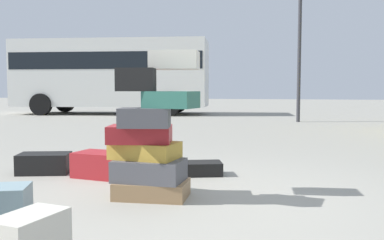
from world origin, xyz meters
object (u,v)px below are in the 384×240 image
at_px(suitcase_black_white_trunk, 191,169).
at_px(suitcase_maroon_left_side, 104,165).
at_px(suitcase_tower, 151,140).
at_px(suitcase_black_foreground_far, 44,163).
at_px(parked_bus, 112,72).

bearing_deg(suitcase_black_white_trunk, suitcase_maroon_left_side, -177.93).
height_order(suitcase_tower, suitcase_maroon_left_side, suitcase_tower).
distance_m(suitcase_maroon_left_side, suitcase_black_white_trunk, 1.11).
distance_m(suitcase_black_foreground_far, parked_bus, 13.15).
xyz_separation_m(suitcase_maroon_left_side, suitcase_black_foreground_far, (-0.87, 0.07, -0.03)).
bearing_deg(suitcase_maroon_left_side, suitcase_tower, -33.02).
bearing_deg(suitcase_black_white_trunk, suitcase_tower, -114.84).
xyz_separation_m(suitcase_tower, suitcase_maroon_left_side, (-0.89, 0.82, -0.44)).
distance_m(suitcase_tower, suitcase_black_white_trunk, 1.30).
bearing_deg(suitcase_tower, suitcase_black_foreground_far, 153.13).
height_order(suitcase_black_white_trunk, parked_bus, parked_bus).
height_order(suitcase_tower, suitcase_black_white_trunk, suitcase_tower).
height_order(suitcase_tower, suitcase_black_foreground_far, suitcase_tower).
height_order(suitcase_maroon_left_side, suitcase_black_foreground_far, suitcase_maroon_left_side).
distance_m(suitcase_tower, parked_bus, 14.56).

